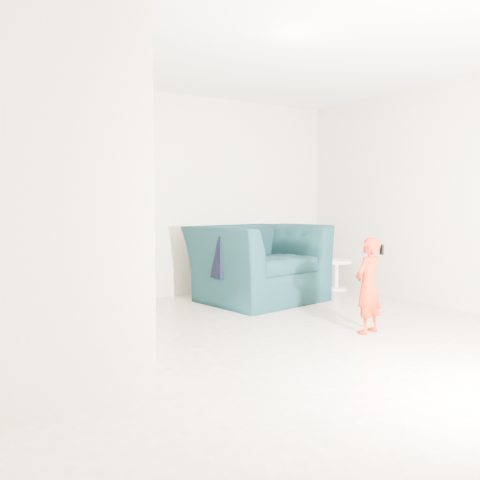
% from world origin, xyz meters
% --- Properties ---
extents(floor, '(5.50, 5.50, 0.00)m').
position_xyz_m(floor, '(0.00, 0.00, 0.00)').
color(floor, gray).
rests_on(floor, ground).
extents(ceiling, '(5.50, 5.50, 0.00)m').
position_xyz_m(ceiling, '(0.00, 0.00, 2.70)').
color(ceiling, silver).
rests_on(ceiling, back_wall).
extents(back_wall, '(5.00, 0.00, 5.00)m').
position_xyz_m(back_wall, '(0.00, 2.75, 1.35)').
color(back_wall, '#C1B19D').
rests_on(back_wall, floor).
extents(right_wall, '(0.00, 5.50, 5.50)m').
position_xyz_m(right_wall, '(2.50, 0.00, 1.35)').
color(right_wall, '#C1B19D').
rests_on(right_wall, floor).
extents(armchair, '(1.71, 1.56, 0.97)m').
position_xyz_m(armchair, '(0.84, 1.90, 0.49)').
color(armchair, black).
rests_on(armchair, floor).
extents(toddler, '(0.38, 0.30, 0.93)m').
position_xyz_m(toddler, '(0.85, -0.04, 0.46)').
color(toddler, '#AC0506').
rests_on(toddler, floor).
extents(side_table, '(0.43, 0.43, 0.43)m').
position_xyz_m(side_table, '(2.25, 2.00, 0.29)').
color(side_table, white).
rests_on(side_table, floor).
extents(staircase, '(1.02, 3.03, 3.62)m').
position_xyz_m(staircase, '(-2.00, 0.55, 0.95)').
color(staircase, '#ADA089').
rests_on(staircase, floor).
extents(cushion, '(0.38, 0.18, 0.38)m').
position_xyz_m(cushion, '(0.97, 2.11, 0.73)').
color(cushion, black).
rests_on(cushion, armchair).
extents(throw, '(0.04, 0.45, 0.50)m').
position_xyz_m(throw, '(0.15, 1.84, 0.61)').
color(throw, black).
rests_on(throw, armchair).
extents(phone, '(0.03, 0.05, 0.10)m').
position_xyz_m(phone, '(0.97, -0.08, 0.81)').
color(phone, black).
rests_on(phone, toddler).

